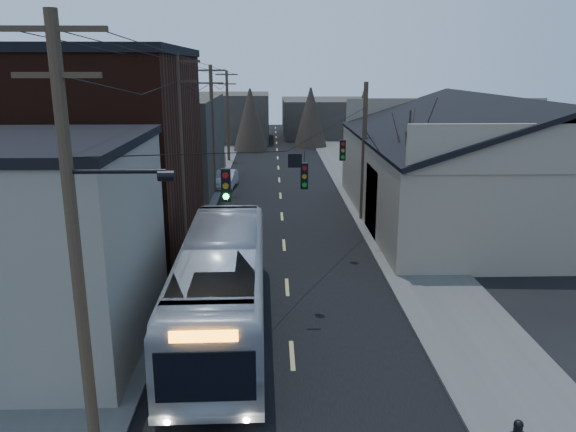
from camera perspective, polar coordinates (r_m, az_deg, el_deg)
name	(u,v)px	position (r m, az deg, el deg)	size (l,w,h in m)	color
road_surface	(281,202)	(40.03, -0.73, 1.43)	(9.00, 110.00, 0.02)	black
sidewalk_left	(189,202)	(40.44, -9.98, 1.42)	(4.00, 110.00, 0.12)	#474744
sidewalk_right	(371,201)	(40.65, 8.47, 1.55)	(4.00, 110.00, 0.12)	#474744
building_clapboard	(20,250)	(20.63, -25.57, -3.09)	(8.00, 8.00, 7.00)	gray
building_brick	(89,154)	(30.71, -19.53, 5.92)	(10.00, 12.00, 10.00)	black
building_left_far	(160,143)	(46.16, -12.85, 7.28)	(9.00, 14.00, 7.00)	#322E28
warehouse	(491,177)	(37.16, 19.92, 3.71)	(16.16, 20.60, 7.73)	gray
building_far_left	(230,117)	(74.38, -5.90, 9.97)	(10.00, 12.00, 6.00)	#322E28
building_far_right	(326,117)	(79.58, 3.88, 9.97)	(12.00, 14.00, 5.00)	#322E28
bare_tree	(407,179)	(30.34, 11.97, 3.66)	(0.40, 0.40, 7.20)	black
utility_lines	(229,144)	(33.44, -5.97, 7.29)	(11.24, 45.28, 10.50)	#382B1E
bus	(222,285)	(20.43, -6.73, -7.01)	(2.96, 12.65, 3.52)	#ACB1B9
parked_car	(226,179)	(45.10, -6.33, 3.75)	(1.44, 4.12, 1.36)	#B8B9C0
fire_hydrant	(518,432)	(16.14, 22.30, -19.62)	(0.33, 0.24, 0.72)	black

